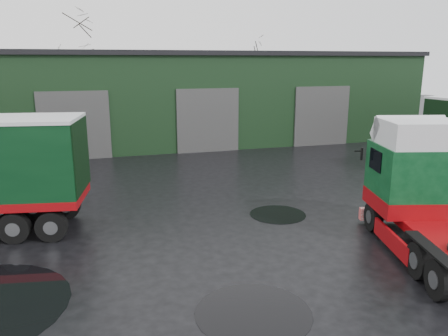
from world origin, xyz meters
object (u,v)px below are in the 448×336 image
Objects in this scene: warehouse at (188,95)px; tree_back_b at (245,80)px; hero_tractor at (441,195)px; tree_back_a at (78,71)px.

tree_back_b is at bearing 51.34° from warehouse.
warehouse is at bearing -128.66° from tree_back_b.
tree_back_a is at bearing 122.25° from hero_tractor.
tree_back_a reaches higher than tree_back_b.
hero_tractor is at bearing -72.35° from tree_back_a.
hero_tractor is 0.67× the size of tree_back_a.
hero_tractor is at bearing -83.80° from warehouse.
tree_back_a reaches higher than hero_tractor.
warehouse is 3.41× the size of tree_back_a.
hero_tractor is 34.74m from tree_back_a.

